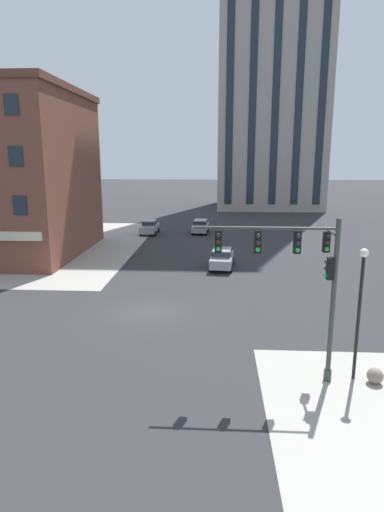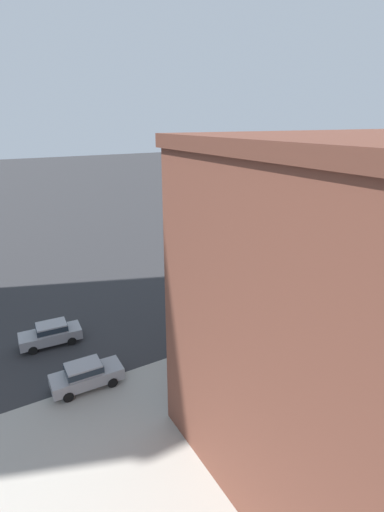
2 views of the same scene
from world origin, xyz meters
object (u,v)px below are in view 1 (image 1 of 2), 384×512
bollard_sphere_curb_a (375,376)px  car_main_southbound_near (201,226)px  car_main_southbound_far (150,226)px  car_cross_eastbound (222,258)px  traffic_signal_main (303,271)px  street_lamp_corner_near (360,300)px

bollard_sphere_curb_a → car_main_southbound_near: bearing=103.5°
car_main_southbound_far → car_cross_eastbound: 18.60m
bollard_sphere_curb_a → car_cross_eastbound: (-6.20, 19.04, 0.58)m
traffic_signal_main → street_lamp_corner_near: size_ratio=1.22×
car_main_southbound_far → car_cross_eastbound: size_ratio=0.98×
car_cross_eastbound → street_lamp_corner_near: bearing=-73.8°
traffic_signal_main → street_lamp_corner_near: (2.38, 0.06, -1.20)m
street_lamp_corner_near → traffic_signal_main: bearing=-178.6°
street_lamp_corner_near → car_cross_eastbound: 19.63m
car_main_southbound_far → car_main_southbound_near: bearing=8.2°
car_main_southbound_near → car_main_southbound_far: bearing=-171.8°
bollard_sphere_curb_a → car_main_southbound_near: (-8.70, 36.38, 0.58)m
traffic_signal_main → car_main_southbound_far: size_ratio=1.55×
car_main_southbound_near → traffic_signal_main: bearing=-81.3°
traffic_signal_main → car_main_southbound_far: traffic_signal_main is taller
bollard_sphere_curb_a → car_cross_eastbound: 20.03m
street_lamp_corner_near → car_main_southbound_far: street_lamp_corner_near is taller
car_main_southbound_near → car_cross_eastbound: (2.50, -17.34, 0.00)m
bollard_sphere_curb_a → street_lamp_corner_near: size_ratio=0.12×
traffic_signal_main → car_main_southbound_far: (-11.74, 35.19, -3.81)m
bollard_sphere_curb_a → street_lamp_corner_near: street_lamp_corner_near is taller
street_lamp_corner_near → car_main_southbound_far: 37.95m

